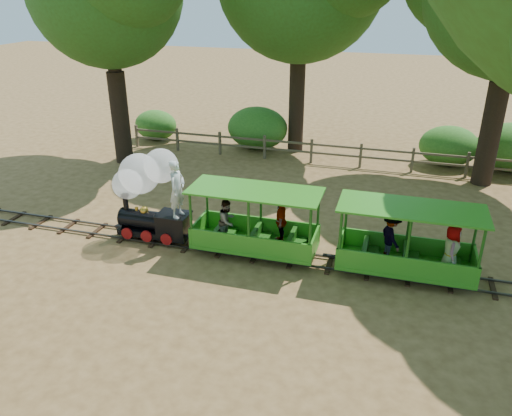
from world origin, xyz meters
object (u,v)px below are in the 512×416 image
(locomotive, at_px, (148,188))
(carriage_rear, at_px, (410,248))
(carriage_front, at_px, (254,228))
(fence, at_px, (336,151))

(locomotive, relative_size, carriage_rear, 0.80)
(carriage_front, distance_m, fence, 8.06)
(locomotive, height_order, fence, locomotive)
(carriage_front, xyz_separation_m, fence, (1.07, 7.98, -0.22))
(locomotive, bearing_deg, carriage_rear, -0.41)
(locomotive, height_order, carriage_rear, locomotive)
(carriage_front, bearing_deg, locomotive, 179.17)
(locomotive, height_order, carriage_front, locomotive)
(carriage_rear, bearing_deg, fence, 110.24)
(locomotive, xyz_separation_m, carriage_rear, (7.14, -0.05, -0.76))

